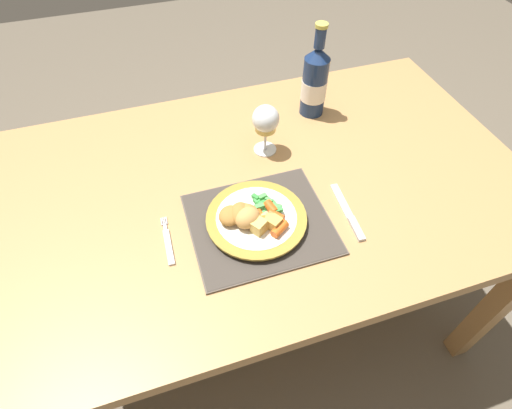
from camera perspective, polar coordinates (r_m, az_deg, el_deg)
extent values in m
plane|color=brown|center=(1.66, -0.35, -14.87)|extent=(6.00, 6.00, 0.00)
cube|color=#AD7F4C|center=(1.06, -0.54, 2.37)|extent=(1.47, 0.86, 0.04)
cube|color=#AD7F4C|center=(1.48, 31.21, -12.08)|extent=(0.06, 0.06, 0.70)
cube|color=#AD7F4C|center=(1.63, -28.26, -2.94)|extent=(0.06, 0.06, 0.70)
cube|color=#AD7F4C|center=(1.80, 17.04, 7.41)|extent=(0.06, 0.06, 0.70)
cube|color=brown|center=(0.95, 0.55, -2.75)|extent=(0.33, 0.29, 0.01)
cube|color=#3C352E|center=(0.95, 0.55, -2.62)|extent=(0.32, 0.28, 0.00)
cylinder|color=white|center=(0.95, 0.05, -2.25)|extent=(0.20, 0.20, 0.01)
cylinder|color=olive|center=(0.94, 0.05, -1.91)|extent=(0.24, 0.24, 0.01)
cylinder|color=white|center=(0.94, 0.05, -1.77)|extent=(0.19, 0.19, 0.00)
ellipsoid|color=#B77F3D|center=(0.92, -1.60, -1.42)|extent=(0.09, 0.08, 0.04)
ellipsoid|color=#A87033|center=(0.92, -2.34, -1.27)|extent=(0.07, 0.08, 0.04)
ellipsoid|color=#A87033|center=(0.92, -3.72, -1.58)|extent=(0.08, 0.08, 0.03)
ellipsoid|color=tan|center=(0.91, -1.18, -1.91)|extent=(0.08, 0.07, 0.04)
cube|color=green|center=(0.96, 0.67, 0.37)|extent=(0.03, 0.02, 0.01)
cube|color=#4CA84C|center=(0.94, 3.15, -0.77)|extent=(0.03, 0.03, 0.01)
cube|color=#4CA84C|center=(0.96, 1.11, 1.19)|extent=(0.02, 0.02, 0.01)
cube|color=green|center=(0.93, 1.36, -1.66)|extent=(0.02, 0.03, 0.01)
cube|color=green|center=(0.96, 1.71, 0.42)|extent=(0.02, 0.03, 0.01)
cube|color=#4CA84C|center=(0.96, 1.84, 0.62)|extent=(0.02, 0.02, 0.01)
cube|color=#338438|center=(0.96, -0.07, 1.07)|extent=(0.02, 0.02, 0.01)
cube|color=#4CA84C|center=(0.94, 2.78, -0.30)|extent=(0.03, 0.03, 0.01)
cube|color=#338438|center=(0.95, 1.15, -0.37)|extent=(0.02, 0.02, 0.01)
cube|color=#338438|center=(0.95, 1.64, 0.07)|extent=(0.01, 0.02, 0.01)
cube|color=#4CA84C|center=(0.94, 0.48, -0.26)|extent=(0.02, 0.01, 0.01)
cube|color=green|center=(0.93, 3.22, -0.81)|extent=(0.02, 0.01, 0.01)
cube|color=#4CA84C|center=(0.96, 2.02, 0.15)|extent=(0.03, 0.02, 0.01)
cube|color=green|center=(0.96, 0.40, 0.71)|extent=(0.03, 0.02, 0.01)
cylinder|color=orange|center=(0.92, 0.78, -2.04)|extent=(0.02, 0.05, 0.02)
cylinder|color=#CC5119|center=(0.92, 2.88, -1.71)|extent=(0.04, 0.04, 0.02)
cylinder|color=orange|center=(0.92, 1.72, -2.06)|extent=(0.05, 0.03, 0.02)
cylinder|color=#CC5119|center=(0.94, 2.16, -0.47)|extent=(0.03, 0.04, 0.02)
cylinder|color=orange|center=(0.90, 3.40, -3.50)|extent=(0.05, 0.04, 0.02)
cube|color=silver|center=(0.93, -12.35, -5.96)|extent=(0.02, 0.10, 0.01)
cube|color=silver|center=(0.97, -12.84, -3.23)|extent=(0.01, 0.02, 0.01)
cube|color=silver|center=(0.98, -12.66, -2.26)|extent=(0.00, 0.02, 0.00)
cube|color=silver|center=(0.98, -12.89, -2.31)|extent=(0.00, 0.02, 0.00)
cube|color=silver|center=(0.98, -13.12, -2.36)|extent=(0.00, 0.02, 0.00)
cube|color=silver|center=(0.98, -13.34, -2.41)|extent=(0.00, 0.02, 0.00)
cube|color=silver|center=(1.02, 12.14, 0.52)|extent=(0.03, 0.12, 0.00)
cube|color=#B2B2B7|center=(0.97, 14.15, -3.36)|extent=(0.02, 0.07, 0.01)
cylinder|color=silver|center=(1.14, 1.30, 7.90)|extent=(0.06, 0.06, 0.00)
cylinder|color=silver|center=(1.11, 1.33, 9.27)|extent=(0.01, 0.01, 0.07)
ellipsoid|color=silver|center=(1.07, 1.40, 12.16)|extent=(0.07, 0.07, 0.07)
cylinder|color=#EACC66|center=(1.08, 1.38, 11.44)|extent=(0.06, 0.06, 0.04)
cylinder|color=navy|center=(1.24, 8.29, 16.32)|extent=(0.07, 0.07, 0.18)
cone|color=navy|center=(1.18, 8.89, 20.58)|extent=(0.07, 0.07, 0.03)
cylinder|color=navy|center=(1.16, 9.16, 22.49)|extent=(0.03, 0.03, 0.06)
cylinder|color=#BFB74C|center=(1.15, 9.38, 23.95)|extent=(0.04, 0.04, 0.01)
cylinder|color=white|center=(1.24, 8.24, 15.98)|extent=(0.07, 0.07, 0.06)
cube|color=#DBB256|center=(0.90, 0.41, -3.15)|extent=(0.04, 0.04, 0.03)
cube|color=gold|center=(0.90, 0.69, -2.97)|extent=(0.04, 0.04, 0.03)
cube|color=gold|center=(0.91, 1.97, -2.29)|extent=(0.03, 0.03, 0.02)
cube|color=#E5BC66|center=(0.92, 1.35, -1.99)|extent=(0.03, 0.02, 0.02)
cube|color=gold|center=(0.91, 2.52, -2.77)|extent=(0.04, 0.04, 0.03)
cube|color=gold|center=(0.90, 0.07, -2.81)|extent=(0.03, 0.03, 0.03)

